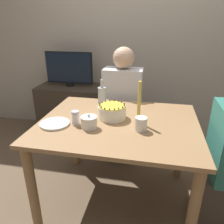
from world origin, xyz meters
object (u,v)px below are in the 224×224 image
cake (112,112)px  sugar_bowl (89,122)px  tv_monitor (69,69)px  candle (139,106)px  person_man_blue_shirt (122,113)px  sugar_shaker (76,118)px  bottle (102,97)px

cake → sugar_bowl: 0.24m
cake → sugar_bowl: cake is taller
tv_monitor → candle: bearing=-48.2°
candle → person_man_blue_shirt: (-0.22, 0.67, -0.35)m
cake → tv_monitor: bearing=126.3°
sugar_shaker → person_man_blue_shirt: (0.23, 0.80, -0.27)m
sugar_shaker → tv_monitor: size_ratio=0.17×
cake → person_man_blue_shirt: bearing=90.9°
bottle → tv_monitor: tv_monitor is taller
candle → bottle: bearing=142.6°
cake → tv_monitor: (-0.78, 1.07, 0.10)m
cake → person_man_blue_shirt: 0.68m
cake → bottle: (-0.14, 0.22, 0.04)m
tv_monitor → bottle: bearing=-52.6°
person_man_blue_shirt → tv_monitor: 0.96m
cake → tv_monitor: tv_monitor is taller
tv_monitor → sugar_bowl: bearing=-62.7°
sugar_bowl → cake: bearing=58.3°
person_man_blue_shirt → candle: bearing=108.4°
cake → sugar_shaker: bearing=-144.3°
sugar_shaker → tv_monitor: bearing=113.6°
sugar_bowl → bottle: bearing=91.3°
sugar_bowl → candle: size_ratio=0.37×
cake → sugar_shaker: (-0.24, -0.17, 0.00)m
sugar_shaker → bottle: 0.41m
cake → bottle: 0.26m
sugar_shaker → person_man_blue_shirt: size_ratio=0.09×
candle → tv_monitor: size_ratio=0.52×
bottle → person_man_blue_shirt: (0.13, 0.41, -0.31)m
cake → bottle: bearing=122.0°
sugar_bowl → sugar_shaker: sugar_bowl is taller
cake → candle: (0.21, -0.05, 0.08)m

